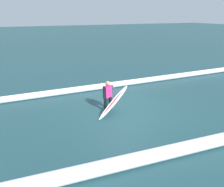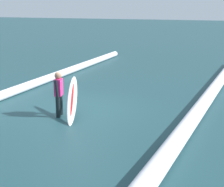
# 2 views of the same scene
# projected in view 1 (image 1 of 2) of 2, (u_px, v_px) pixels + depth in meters

# --- Properties ---
(ground_plane) EXTENTS (140.94, 140.94, 0.00)m
(ground_plane) POSITION_uv_depth(u_px,v_px,m) (125.00, 108.00, 10.15)
(ground_plane) COLOR #1E4349
(surfer) EXTENTS (0.51, 0.29, 1.38)m
(surfer) POSITION_uv_depth(u_px,v_px,m) (108.00, 94.00, 9.67)
(surfer) COLOR black
(surfer) RESTS_ON ground_plane
(surfboard) EXTENTS (1.77, 0.96, 1.11)m
(surfboard) POSITION_uv_depth(u_px,v_px,m) (114.00, 102.00, 9.45)
(surfboard) COLOR white
(surfboard) RESTS_ON ground_plane
(wave_crest_foreground) EXTENTS (24.73, 0.45, 0.34)m
(wave_crest_foreground) POSITION_uv_depth(u_px,v_px,m) (87.00, 88.00, 12.28)
(wave_crest_foreground) COLOR white
(wave_crest_foreground) RESTS_ON ground_plane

